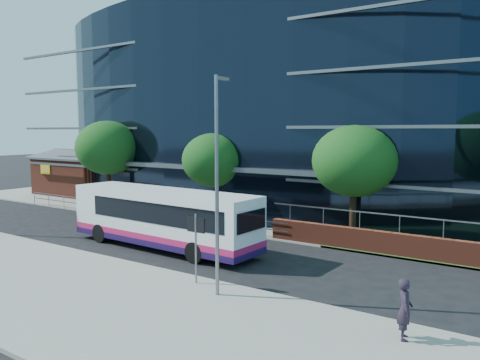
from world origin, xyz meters
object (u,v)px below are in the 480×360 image
Objects in this scene: brick_pavilion at (83,175)px; tree_far_a at (108,148)px; tree_far_c at (354,161)px; city_bus at (164,218)px; pedestrian at (405,309)px; tree_far_b at (214,160)px; streetlight_east at (217,179)px; street_sign at (196,234)px.

tree_far_a reaches higher than brick_pavilion.
tree_far_c reaches higher than city_bus.
tree_far_a is 28.29m from pedestrian.
city_bus is (12.21, -6.78, -3.22)m from tree_far_a.
tree_far_b is at bearing 177.14° from tree_far_c.
streetlight_east reaches higher than tree_far_a.
tree_far_a is 0.60× the size of city_bus.
tree_far_b is 8.03m from city_bus.
street_sign is (26.50, -15.09, 0.21)m from brick_pavilion.
pedestrian is (13.51, -4.37, -0.59)m from city_bus.
city_bus reaches higher than pedestrian.
city_bus is (2.21, -7.28, -2.57)m from tree_far_b.
tree_far_b is (10.00, 0.50, -0.65)m from tree_far_a.
streetlight_east reaches higher than pedestrian.
tree_far_c is 3.62× the size of pedestrian.
tree_far_b is at bearing 127.63° from streetlight_east.
tree_far_a is at bearing -177.14° from tree_far_b.
tree_far_c is at bearing -8.82° from brick_pavilion.
city_bus reaches higher than street_sign.
brick_pavilion is at bearing 47.05° from pedestrian.
city_bus is at bearing -73.11° from tree_far_b.
tree_far_b is at bearing 109.32° from city_bus.
street_sign is 8.31m from pedestrian.
pedestrian is at bearing -3.89° from street_sign.
tree_far_a is at bearing 149.54° from streetlight_east.
tree_far_a is (9.00, -4.50, 2.92)m from brick_pavilion.
city_bus is (-7.79, -6.78, -2.89)m from tree_far_c.
streetlight_east is 0.69× the size of city_bus.
pedestrian is (5.72, -11.15, -3.49)m from tree_far_c.
street_sign is at bearing 67.42° from pedestrian.
brick_pavilion is 19.55m from tree_far_b.
street_sign is 11.14m from tree_far_c.
tree_far_a reaches higher than pedestrian.
brick_pavilion is 0.74× the size of city_bus.
city_bus is 6.42× the size of pedestrian.
brick_pavilion is 1.08× the size of streetlight_east.
tree_far_a is at bearing 148.83° from street_sign.
tree_far_a reaches higher than tree_far_c.
city_bus is (-5.29, 3.81, -0.51)m from street_sign.
city_bus is at bearing 144.23° from street_sign.
streetlight_east is (9.00, -11.67, 0.23)m from tree_far_b.
streetlight_east is at bearing -30.49° from city_bus.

